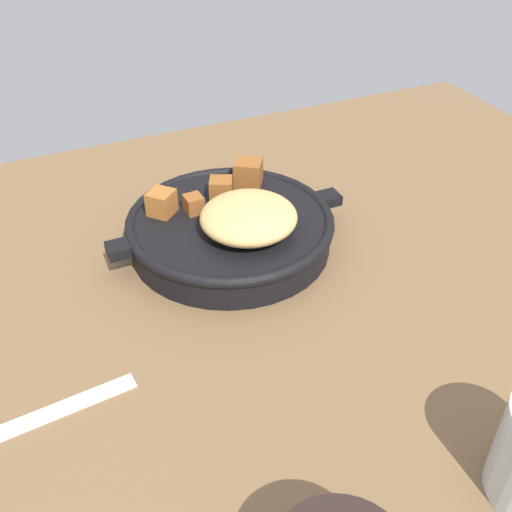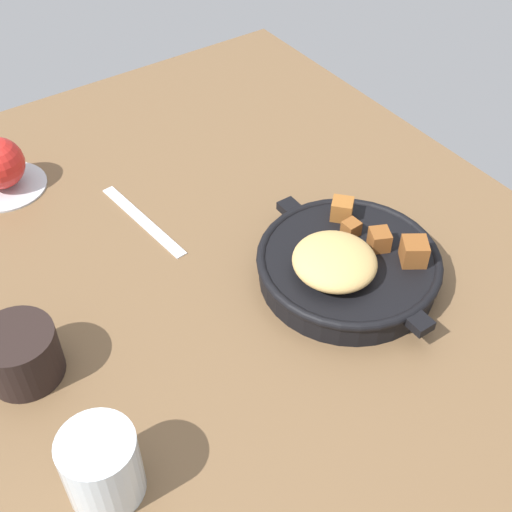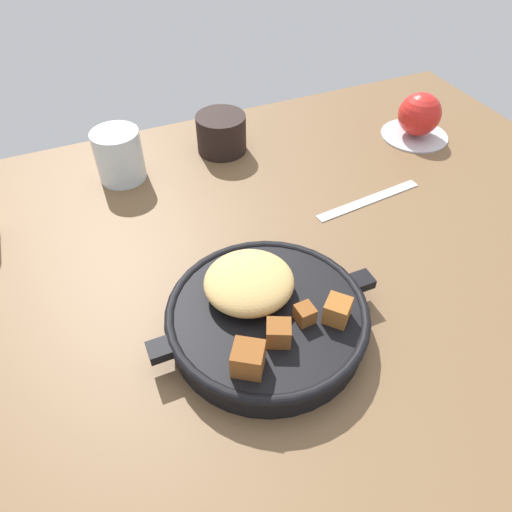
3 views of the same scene
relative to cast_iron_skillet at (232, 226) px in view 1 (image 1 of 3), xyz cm
name	(u,v)px [view 1 (image 1 of 3)]	position (x,y,z in cm)	size (l,w,h in cm)	color
ground_plane	(231,316)	(4.10, 9.46, -3.91)	(117.32, 81.92, 2.40)	brown
cast_iron_skillet	(232,226)	(0.00, 0.00, 0.00)	(27.21, 22.90, 7.26)	black
butter_knife	(24,423)	(24.47, 15.78, -2.53)	(18.46, 1.60, 0.36)	silver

